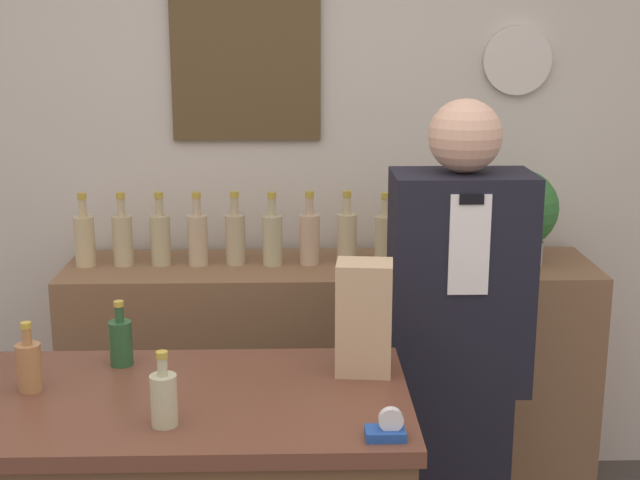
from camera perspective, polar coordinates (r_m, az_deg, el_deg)
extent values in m
cube|color=beige|center=(3.59, -2.62, 5.42)|extent=(5.20, 0.06, 2.70)
cube|color=brown|center=(3.51, -4.77, 11.40)|extent=(0.58, 0.02, 0.62)
cylinder|color=beige|center=(3.61, 12.51, 11.15)|extent=(0.27, 0.03, 0.27)
cube|color=brown|center=(3.54, 0.66, -9.21)|extent=(2.00, 0.47, 0.98)
cube|color=brown|center=(2.30, -10.34, -10.23)|extent=(1.26, 0.63, 0.04)
cube|color=black|center=(2.74, 8.91, -2.65)|extent=(0.42, 0.25, 0.67)
cube|color=white|center=(2.58, 9.54, -0.33)|extent=(0.12, 0.01, 0.30)
cube|color=black|center=(2.55, 9.67, 2.58)|extent=(0.07, 0.01, 0.03)
sphere|color=tan|center=(2.65, 9.27, 6.60)|extent=(0.22, 0.22, 0.22)
cylinder|color=#9E998E|center=(3.44, 12.47, -0.78)|extent=(0.19, 0.19, 0.09)
sphere|color=#2D6B2D|center=(3.40, 12.62, 2.00)|extent=(0.29, 0.29, 0.29)
cube|color=tan|center=(2.35, 2.83, -4.99)|extent=(0.16, 0.13, 0.30)
cube|color=#1E4799|center=(2.04, 4.20, -12.25)|extent=(0.09, 0.06, 0.02)
cylinder|color=silver|center=(2.03, 4.56, -11.39)|extent=(0.06, 0.02, 0.06)
cylinder|color=#A06F42|center=(2.38, -18.11, -7.75)|extent=(0.06, 0.06, 0.12)
cylinder|color=#A06F42|center=(2.35, -18.26, -5.87)|extent=(0.02, 0.02, 0.04)
cylinder|color=#B29933|center=(2.34, -18.31, -5.20)|extent=(0.03, 0.03, 0.01)
cylinder|color=#25512B|center=(2.48, -12.62, -6.46)|extent=(0.06, 0.06, 0.12)
cylinder|color=#25512B|center=(2.45, -12.73, -4.64)|extent=(0.02, 0.02, 0.04)
cylinder|color=#B29933|center=(2.44, -12.76, -4.00)|extent=(0.03, 0.03, 0.01)
cylinder|color=#AEAD86|center=(2.11, -9.96, -10.07)|extent=(0.06, 0.06, 0.12)
cylinder|color=#AEAD86|center=(2.08, -10.06, -7.98)|extent=(0.02, 0.02, 0.04)
cylinder|color=#B29933|center=(2.07, -10.09, -7.23)|extent=(0.03, 0.03, 0.01)
cylinder|color=tan|center=(3.44, -14.82, -0.09)|extent=(0.08, 0.08, 0.19)
cylinder|color=tan|center=(3.42, -14.96, 2.00)|extent=(0.03, 0.03, 0.07)
cylinder|color=#B29933|center=(3.41, -15.00, 2.74)|extent=(0.03, 0.03, 0.02)
cylinder|color=tan|center=(3.42, -12.50, -0.03)|extent=(0.08, 0.08, 0.19)
cylinder|color=tan|center=(3.39, -12.61, 2.07)|extent=(0.03, 0.03, 0.07)
cylinder|color=#B29933|center=(3.39, -12.65, 2.81)|extent=(0.03, 0.03, 0.02)
cylinder|color=tan|center=(3.40, -10.17, -0.01)|extent=(0.08, 0.08, 0.19)
cylinder|color=tan|center=(3.37, -10.26, 2.11)|extent=(0.03, 0.03, 0.07)
cylinder|color=#B29933|center=(3.36, -10.30, 2.85)|extent=(0.03, 0.03, 0.02)
cylinder|color=tan|center=(3.38, -7.83, -0.01)|extent=(0.08, 0.08, 0.19)
cylinder|color=tan|center=(3.35, -7.90, 2.12)|extent=(0.03, 0.03, 0.07)
cylinder|color=#B29933|center=(3.34, -7.92, 2.87)|extent=(0.03, 0.03, 0.02)
cylinder|color=tan|center=(3.37, -5.44, 0.04)|extent=(0.08, 0.08, 0.19)
cylinder|color=tan|center=(3.35, -5.49, 2.17)|extent=(0.03, 0.03, 0.07)
cylinder|color=#B29933|center=(3.34, -5.51, 2.92)|extent=(0.03, 0.03, 0.02)
cylinder|color=tan|center=(3.35, -3.06, -0.02)|extent=(0.08, 0.08, 0.19)
cylinder|color=tan|center=(3.32, -3.09, 2.13)|extent=(0.03, 0.03, 0.07)
cylinder|color=#B29933|center=(3.31, -3.10, 2.89)|extent=(0.03, 0.03, 0.02)
cylinder|color=tan|center=(3.36, -0.67, 0.04)|extent=(0.08, 0.08, 0.19)
cylinder|color=tan|center=(3.33, -0.67, 2.18)|extent=(0.03, 0.03, 0.07)
cylinder|color=#B29933|center=(3.32, -0.67, 2.93)|extent=(0.03, 0.03, 0.02)
cylinder|color=tan|center=(3.37, 1.72, 0.08)|extent=(0.08, 0.08, 0.19)
cylinder|color=tan|center=(3.34, 1.74, 2.22)|extent=(0.03, 0.03, 0.07)
cylinder|color=#B29933|center=(3.33, 1.74, 2.97)|extent=(0.03, 0.03, 0.02)
cylinder|color=tan|center=(3.35, 4.15, -0.04)|extent=(0.08, 0.08, 0.19)
cylinder|color=tan|center=(3.32, 4.19, 2.11)|extent=(0.03, 0.03, 0.07)
cylinder|color=#B29933|center=(3.31, 4.21, 2.86)|extent=(0.03, 0.03, 0.02)
cylinder|color=tan|center=(3.38, 6.49, 0.05)|extent=(0.08, 0.08, 0.19)
cylinder|color=tan|center=(3.35, 6.55, 2.17)|extent=(0.03, 0.03, 0.07)
cylinder|color=#B29933|center=(3.35, 6.57, 2.92)|extent=(0.03, 0.03, 0.02)
cylinder|color=tan|center=(3.42, 8.77, 0.14)|extent=(0.08, 0.08, 0.19)
cylinder|color=tan|center=(3.40, 8.86, 2.24)|extent=(0.03, 0.03, 0.07)
cylinder|color=#B29933|center=(3.39, 8.88, 2.98)|extent=(0.03, 0.03, 0.02)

